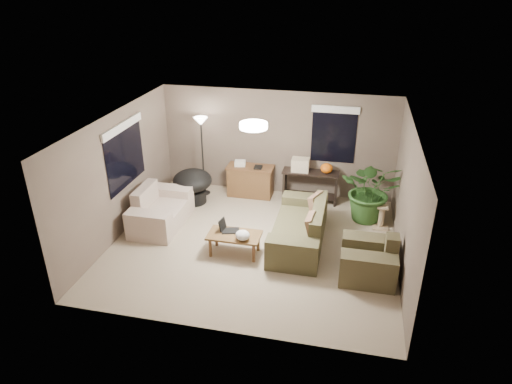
% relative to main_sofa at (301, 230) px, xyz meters
% --- Properties ---
extents(room_shell, '(5.50, 5.50, 5.50)m').
position_rel_main_sofa_xyz_m(room_shell, '(-0.90, -0.25, 0.96)').
color(room_shell, tan).
rests_on(room_shell, ground).
extents(main_sofa, '(0.95, 2.20, 0.85)m').
position_rel_main_sofa_xyz_m(main_sofa, '(0.00, 0.00, 0.00)').
color(main_sofa, brown).
rests_on(main_sofa, ground).
extents(throw_pillows, '(0.39, 1.39, 0.47)m').
position_rel_main_sofa_xyz_m(throw_pillows, '(0.26, -0.00, 0.36)').
color(throw_pillows, '#8C7251').
rests_on(throw_pillows, main_sofa).
extents(loveseat, '(0.90, 1.60, 0.85)m').
position_rel_main_sofa_xyz_m(loveseat, '(-3.02, 0.09, 0.00)').
color(loveseat, beige).
rests_on(loveseat, ground).
extents(armchair, '(0.95, 1.00, 0.85)m').
position_rel_main_sofa_xyz_m(armchair, '(1.31, -0.82, 0.00)').
color(armchair, '#46412A').
rests_on(armchair, ground).
extents(coffee_table, '(1.00, 0.55, 0.42)m').
position_rel_main_sofa_xyz_m(coffee_table, '(-1.18, -0.66, 0.06)').
color(coffee_table, brown).
rests_on(coffee_table, ground).
extents(laptop, '(0.40, 0.31, 0.24)m').
position_rel_main_sofa_xyz_m(laptop, '(-1.35, -0.56, 0.19)').
color(laptop, black).
rests_on(laptop, coffee_table).
extents(plastic_bag, '(0.32, 0.29, 0.19)m').
position_rel_main_sofa_xyz_m(plastic_bag, '(-0.98, -0.81, 0.22)').
color(plastic_bag, white).
rests_on(plastic_bag, coffee_table).
extents(desk, '(1.10, 0.50, 0.75)m').
position_rel_main_sofa_xyz_m(desk, '(-1.47, 1.89, 0.08)').
color(desk, brown).
rests_on(desk, ground).
extents(desk_papers, '(0.68, 0.28, 0.12)m').
position_rel_main_sofa_xyz_m(desk_papers, '(-1.62, 1.88, 0.51)').
color(desk_papers, silver).
rests_on(desk_papers, desk).
extents(console_table, '(1.30, 0.40, 0.75)m').
position_rel_main_sofa_xyz_m(console_table, '(-0.04, 1.89, 0.14)').
color(console_table, black).
rests_on(console_table, ground).
extents(pumpkin, '(0.29, 0.29, 0.23)m').
position_rel_main_sofa_xyz_m(pumpkin, '(0.31, 1.89, 0.57)').
color(pumpkin, orange).
rests_on(pumpkin, console_table).
extents(cardboard_box, '(0.40, 0.31, 0.30)m').
position_rel_main_sofa_xyz_m(cardboard_box, '(-0.29, 1.89, 0.60)').
color(cardboard_box, beige).
rests_on(cardboard_box, console_table).
extents(papasan_chair, '(1.13, 1.13, 0.80)m').
position_rel_main_sofa_xyz_m(papasan_chair, '(-2.69, 1.25, 0.17)').
color(papasan_chair, black).
rests_on(papasan_chair, ground).
extents(floor_lamp, '(0.32, 0.32, 1.91)m').
position_rel_main_sofa_xyz_m(floor_lamp, '(-2.59, 1.76, 1.30)').
color(floor_lamp, black).
rests_on(floor_lamp, ground).
extents(ceiling_fixture, '(0.50, 0.50, 0.10)m').
position_rel_main_sofa_xyz_m(ceiling_fixture, '(-0.90, -0.25, 2.15)').
color(ceiling_fixture, white).
rests_on(ceiling_fixture, room_shell).
extents(houseplant, '(1.27, 1.41, 1.10)m').
position_rel_main_sofa_xyz_m(houseplant, '(1.32, 1.28, 0.26)').
color(houseplant, '#2D5923').
rests_on(houseplant, ground).
extents(cat_scratching_post, '(0.32, 0.32, 0.50)m').
position_rel_main_sofa_xyz_m(cat_scratching_post, '(1.57, 0.97, -0.08)').
color(cat_scratching_post, tan).
rests_on(cat_scratching_post, ground).
extents(window_left, '(0.05, 1.56, 1.33)m').
position_rel_main_sofa_xyz_m(window_left, '(-3.63, 0.05, 1.49)').
color(window_left, black).
rests_on(window_left, room_shell).
extents(window_back, '(1.06, 0.05, 1.33)m').
position_rel_main_sofa_xyz_m(window_back, '(0.40, 2.23, 1.49)').
color(window_back, black).
rests_on(window_back, room_shell).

